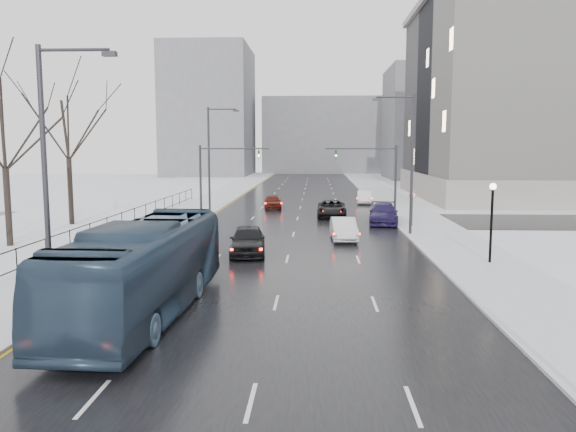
% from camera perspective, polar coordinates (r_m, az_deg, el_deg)
% --- Properties ---
extents(road, '(16.00, 150.00, 0.04)m').
position_cam_1_polar(road, '(60.58, 1.31, 1.05)').
color(road, black).
rests_on(road, ground).
extents(cross_road, '(130.00, 10.00, 0.04)m').
position_cam_1_polar(cross_road, '(48.67, 0.93, -0.43)').
color(cross_road, black).
rests_on(cross_road, ground).
extents(sidewalk_left, '(5.00, 150.00, 0.16)m').
position_cam_1_polar(sidewalk_left, '(61.75, -8.48, 1.14)').
color(sidewalk_left, silver).
rests_on(sidewalk_left, ground).
extents(sidewalk_right, '(5.00, 150.00, 0.16)m').
position_cam_1_polar(sidewalk_right, '(61.21, 11.19, 1.03)').
color(sidewalk_right, silver).
rests_on(sidewalk_right, ground).
extents(park_strip, '(14.00, 150.00, 0.12)m').
position_cam_1_polar(park_strip, '(64.28, -16.81, 1.13)').
color(park_strip, white).
rests_on(park_strip, ground).
extents(tree_park_d, '(8.75, 8.75, 12.50)m').
position_cam_1_polar(tree_park_d, '(39.84, -26.37, -2.87)').
color(tree_park_d, black).
rests_on(tree_park_d, ground).
extents(tree_park_e, '(9.45, 9.45, 13.50)m').
position_cam_1_polar(tree_park_e, '(48.86, -21.09, -0.90)').
color(tree_park_e, black).
rests_on(tree_park_e, ground).
extents(iron_fence, '(0.06, 70.00, 1.30)m').
position_cam_1_polar(iron_fence, '(34.00, -22.65, -2.72)').
color(iron_fence, black).
rests_on(iron_fence, sidewalk_left).
extents(streetlight_r_mid, '(2.95, 0.25, 10.00)m').
position_cam_1_polar(streetlight_r_mid, '(40.77, 12.18, 5.86)').
color(streetlight_r_mid, '#2D2D33').
rests_on(streetlight_r_mid, ground).
extents(streetlight_l_near, '(2.95, 0.25, 10.00)m').
position_cam_1_polar(streetlight_l_near, '(22.46, -22.98, 4.61)').
color(streetlight_l_near, '#2D2D33').
rests_on(streetlight_l_near, ground).
extents(streetlight_l_far, '(2.95, 0.25, 10.00)m').
position_cam_1_polar(streetlight_l_far, '(53.13, -7.80, 6.19)').
color(streetlight_l_far, '#2D2D33').
rests_on(streetlight_l_far, ground).
extents(lamppost_r_mid, '(0.36, 0.36, 4.28)m').
position_cam_1_polar(lamppost_r_mid, '(31.84, 20.01, 0.47)').
color(lamppost_r_mid, black).
rests_on(lamppost_r_mid, sidewalk_right).
extents(mast_signal_right, '(6.10, 0.33, 6.50)m').
position_cam_1_polar(mast_signal_right, '(48.62, 9.63, 4.30)').
color(mast_signal_right, '#2D2D33').
rests_on(mast_signal_right, ground).
extents(mast_signal_left, '(6.10, 0.33, 6.50)m').
position_cam_1_polar(mast_signal_left, '(49.09, -7.66, 4.36)').
color(mast_signal_left, '#2D2D33').
rests_on(mast_signal_left, ground).
extents(no_uturn_sign, '(0.60, 0.06, 2.70)m').
position_cam_1_polar(no_uturn_sign, '(45.06, 12.55, 1.72)').
color(no_uturn_sign, '#2D2D33').
rests_on(no_uturn_sign, sidewalk_right).
extents(bldg_far_right, '(24.00, 20.00, 22.00)m').
position_cam_1_polar(bldg_far_right, '(118.31, 15.92, 9.04)').
color(bldg_far_right, slate).
rests_on(bldg_far_right, ground).
extents(bldg_far_left, '(18.00, 22.00, 28.00)m').
position_cam_1_polar(bldg_far_left, '(127.66, -7.96, 10.42)').
color(bldg_far_left, slate).
rests_on(bldg_far_left, ground).
extents(bldg_far_center, '(30.00, 18.00, 18.00)m').
position_cam_1_polar(bldg_far_center, '(140.27, 3.85, 8.12)').
color(bldg_far_center, slate).
rests_on(bldg_far_center, ground).
extents(bus, '(3.43, 12.87, 3.56)m').
position_cam_1_polar(bus, '(21.82, -14.31, -5.17)').
color(bus, '#2C4056').
rests_on(bus, road).
extents(sedan_center_near, '(2.48, 5.21, 1.72)m').
position_cam_1_polar(sedan_center_near, '(33.07, -4.13, -2.47)').
color(sedan_center_near, black).
rests_on(sedan_center_near, road).
extents(sedan_right_near, '(1.82, 4.69, 1.52)m').
position_cam_1_polar(sedan_right_near, '(38.31, 5.66, -1.32)').
color(sedan_right_near, silver).
rests_on(sedan_right_near, road).
extents(sedan_right_cross, '(2.63, 5.55, 1.53)m').
position_cam_1_polar(sedan_right_cross, '(50.65, 4.45, 0.74)').
color(sedan_right_cross, black).
rests_on(sedan_right_cross, road).
extents(sedan_right_far, '(2.95, 5.92, 1.65)m').
position_cam_1_polar(sedan_right_far, '(46.86, 9.69, 0.22)').
color(sedan_right_far, '#1F1745').
rests_on(sedan_right_far, road).
extents(sedan_center_far, '(2.14, 4.33, 1.42)m').
position_cam_1_polar(sedan_center_far, '(57.54, -1.56, 1.46)').
color(sedan_center_far, '#4F140D').
rests_on(sedan_center_far, road).
extents(sedan_right_distant, '(1.87, 4.51, 1.45)m').
position_cam_1_polar(sedan_right_distant, '(63.37, 7.76, 1.93)').
color(sedan_right_distant, white).
rests_on(sedan_right_distant, road).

